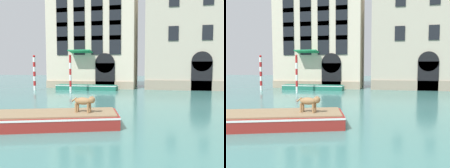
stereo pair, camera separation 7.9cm
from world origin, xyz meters
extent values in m
cube|color=beige|center=(-1.29, 25.43, 6.04)|extent=(10.42, 6.00, 12.09)
cube|color=tan|center=(-1.29, 22.38, 0.43)|extent=(10.42, 0.16, 0.86)
cube|color=black|center=(0.67, 22.37, 1.46)|extent=(2.23, 0.14, 2.93)
cylinder|color=black|center=(0.67, 22.37, 2.93)|extent=(2.23, 0.14, 2.23)
cube|color=black|center=(-4.42, 22.39, 4.94)|extent=(1.29, 0.10, 2.12)
cube|color=black|center=(-2.33, 22.39, 4.94)|extent=(1.29, 0.10, 2.12)
cube|color=black|center=(-0.25, 22.39, 4.94)|extent=(1.29, 0.10, 2.12)
cube|color=black|center=(1.83, 22.39, 4.94)|extent=(1.29, 0.10, 2.12)
cube|color=black|center=(-4.42, 22.39, 6.57)|extent=(1.29, 0.10, 2.12)
cube|color=black|center=(-2.33, 22.39, 6.57)|extent=(1.29, 0.10, 2.12)
cube|color=black|center=(-0.25, 22.39, 6.57)|extent=(1.29, 0.10, 2.12)
cube|color=black|center=(1.83, 22.39, 6.57)|extent=(1.29, 0.10, 2.12)
cube|color=black|center=(-4.42, 22.39, 8.19)|extent=(1.29, 0.10, 2.12)
cube|color=black|center=(-2.33, 22.39, 8.19)|extent=(1.29, 0.10, 2.12)
cube|color=black|center=(-0.25, 22.39, 8.19)|extent=(1.29, 0.10, 2.12)
cube|color=black|center=(1.83, 22.39, 8.19)|extent=(1.29, 0.10, 2.12)
cube|color=black|center=(-4.42, 22.39, 9.82)|extent=(1.29, 0.10, 2.12)
cube|color=black|center=(-2.33, 22.39, 9.82)|extent=(1.29, 0.10, 2.12)
cube|color=black|center=(-0.25, 22.39, 9.82)|extent=(1.29, 0.10, 2.12)
cube|color=black|center=(1.83, 22.39, 9.82)|extent=(1.29, 0.10, 2.12)
cube|color=#1E8C51|center=(-1.98, 21.73, 4.22)|extent=(2.54, 1.40, 0.29)
cube|color=#B2A893|center=(11.47, 25.43, 8.43)|extent=(12.71, 6.00, 16.86)
cube|color=gray|center=(11.47, 22.38, 0.53)|extent=(12.71, 0.16, 1.05)
cube|color=black|center=(11.01, 22.37, 1.53)|extent=(2.07, 0.14, 3.06)
cylinder|color=black|center=(11.01, 22.37, 3.06)|extent=(2.07, 0.14, 2.07)
cube|color=black|center=(8.08, 22.39, 6.03)|extent=(1.04, 0.10, 1.52)
cube|color=black|center=(11.47, 22.39, 6.03)|extent=(1.04, 0.10, 1.52)
cube|color=maroon|center=(1.19, 6.42, 0.27)|extent=(7.24, 3.90, 0.53)
cube|color=white|center=(1.19, 6.42, 0.47)|extent=(7.28, 3.94, 0.08)
cube|color=#8C7251|center=(1.19, 6.42, 0.56)|extent=(6.99, 3.69, 0.06)
cylinder|color=#997047|center=(3.44, 6.96, 0.79)|extent=(0.10, 0.10, 0.39)
cylinder|color=#997047|center=(3.42, 6.74, 0.79)|extent=(0.10, 0.10, 0.39)
cylinder|color=#997047|center=(2.90, 7.01, 0.79)|extent=(0.10, 0.10, 0.39)
cylinder|color=#997047|center=(2.88, 6.79, 0.79)|extent=(0.10, 0.10, 0.39)
ellipsoid|color=#997047|center=(3.16, 6.88, 1.07)|extent=(0.75, 0.38, 0.31)
ellipsoid|color=brown|center=(3.05, 6.89, 1.15)|extent=(0.34, 0.25, 0.11)
sphere|color=#997047|center=(3.56, 6.84, 1.14)|extent=(0.29, 0.29, 0.29)
cone|color=brown|center=(3.56, 6.92, 1.25)|extent=(0.09, 0.09, 0.12)
cone|color=brown|center=(3.55, 6.76, 1.25)|extent=(0.09, 0.09, 0.12)
cylinder|color=#997047|center=(2.76, 6.91, 1.11)|extent=(0.26, 0.09, 0.21)
cube|color=#1E6651|center=(-1.07, 21.06, 0.27)|extent=(6.72, 1.59, 0.54)
cube|color=white|center=(-1.07, 21.06, 0.48)|extent=(6.75, 1.62, 0.08)
cube|color=#9EA3A8|center=(-1.07, 21.06, 0.24)|extent=(3.70, 1.16, 0.48)
cylinder|color=white|center=(-6.37, 19.49, 0.25)|extent=(0.25, 0.25, 0.50)
cylinder|color=#B21E1E|center=(-6.37, 19.49, 0.75)|extent=(0.25, 0.25, 0.50)
cylinder|color=white|center=(-6.37, 19.49, 1.25)|extent=(0.25, 0.25, 0.50)
cylinder|color=#B21E1E|center=(-6.37, 19.49, 1.75)|extent=(0.25, 0.25, 0.50)
cylinder|color=white|center=(-6.37, 19.49, 2.25)|extent=(0.25, 0.25, 0.50)
cylinder|color=#B21E1E|center=(-6.37, 19.49, 2.75)|extent=(0.25, 0.25, 0.50)
cylinder|color=white|center=(-6.37, 19.49, 3.25)|extent=(0.25, 0.25, 0.50)
sphere|color=#B21E1E|center=(-6.37, 19.49, 3.62)|extent=(0.27, 0.27, 0.27)
cylinder|color=white|center=(-1.86, 18.28, 0.29)|extent=(0.21, 0.21, 0.58)
cylinder|color=#B21E1E|center=(-1.86, 18.28, 0.87)|extent=(0.21, 0.21, 0.58)
cylinder|color=white|center=(-1.86, 18.28, 1.44)|extent=(0.21, 0.21, 0.58)
cylinder|color=#B21E1E|center=(-1.86, 18.28, 2.02)|extent=(0.21, 0.21, 0.58)
cylinder|color=white|center=(-1.86, 18.28, 2.60)|extent=(0.21, 0.21, 0.58)
cylinder|color=#B21E1E|center=(-1.86, 18.28, 3.18)|extent=(0.21, 0.21, 0.58)
sphere|color=#B21E1E|center=(-1.86, 18.28, 3.56)|extent=(0.22, 0.22, 0.22)
camera|label=1|loc=(6.02, -1.76, 2.49)|focal=35.00mm
camera|label=2|loc=(6.10, -1.74, 2.49)|focal=35.00mm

